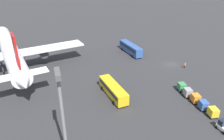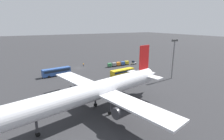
% 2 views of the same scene
% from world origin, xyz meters
% --- Properties ---
extents(ground_plane, '(600.00, 600.00, 0.00)m').
position_xyz_m(ground_plane, '(0.00, 0.00, 0.00)').
color(ground_plane, '#2D2D30').
extents(airplane, '(48.19, 41.95, 15.40)m').
position_xyz_m(airplane, '(10.50, 46.32, 5.78)').
color(airplane, silver).
rests_on(airplane, ground).
extents(shuttle_bus_near, '(12.13, 4.08, 3.34)m').
position_xyz_m(shuttle_bus_near, '(12.54, 8.66, 1.99)').
color(shuttle_bus_near, '#2D5199').
rests_on(shuttle_bus_near, ground).
extents(shuttle_bus_far, '(11.29, 4.02, 3.01)m').
position_xyz_m(shuttle_bus_far, '(-11.75, 22.70, 1.82)').
color(shuttle_bus_far, gold).
rests_on(shuttle_bus_far, ground).
extents(baggage_tug, '(2.50, 1.81, 2.10)m').
position_xyz_m(baggage_tug, '(-29.12, 6.69, 0.94)').
color(baggage_tug, white).
rests_on(baggage_tug, ground).
extents(worker_person, '(0.38, 0.38, 1.74)m').
position_xyz_m(worker_person, '(-3.46, -2.43, 0.87)').
color(worker_person, '#1E1E2D').
rests_on(worker_person, ground).
extents(cargo_cart_yellow, '(2.25, 1.99, 2.06)m').
position_xyz_m(cargo_cart_yellow, '(-25.28, 5.73, 1.19)').
color(cargo_cart_yellow, '#38383D').
rests_on(cargo_cart_yellow, ground).
extents(cargo_cart_blue, '(2.25, 1.99, 2.06)m').
position_xyz_m(cargo_cart_blue, '(-22.60, 5.95, 1.19)').
color(cargo_cart_blue, '#38383D').
rests_on(cargo_cart_blue, ground).
extents(cargo_cart_orange, '(2.25, 1.99, 2.06)m').
position_xyz_m(cargo_cart_orange, '(-19.92, 5.93, 1.19)').
color(cargo_cart_orange, '#38383D').
rests_on(cargo_cart_orange, ground).
extents(cargo_cart_grey, '(2.25, 1.99, 2.06)m').
position_xyz_m(cargo_cart_grey, '(-17.24, 6.13, 1.19)').
color(cargo_cart_grey, '#38383D').
rests_on(cargo_cart_grey, ground).
extents(cargo_cart_green, '(2.25, 1.99, 2.06)m').
position_xyz_m(cargo_cart_green, '(-14.56, 5.99, 1.19)').
color(cargo_cart_green, '#38383D').
rests_on(cargo_cart_green, ground).
extents(light_pole, '(2.80, 0.70, 15.76)m').
position_xyz_m(light_pole, '(-27.44, 35.21, 9.81)').
color(light_pole, slate).
rests_on(light_pole, ground).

